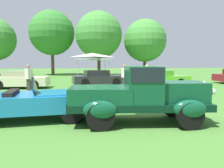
% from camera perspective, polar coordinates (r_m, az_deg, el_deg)
% --- Properties ---
extents(ground_plane, '(120.00, 120.00, 0.00)m').
position_cam_1_polar(ground_plane, '(7.01, 8.49, -9.46)').
color(ground_plane, '#42752D').
extents(feature_pickup_truck, '(4.26, 2.15, 1.70)m').
position_cam_1_polar(feature_pickup_truck, '(6.59, 7.33, -2.75)').
color(feature_pickup_truck, black).
rests_on(feature_pickup_truck, ground_plane).
extents(neighbor_convertible, '(4.60, 2.08, 1.40)m').
position_cam_1_polar(neighbor_convertible, '(7.40, -20.53, -4.36)').
color(neighbor_convertible, '#1E7AB7').
rests_on(neighbor_convertible, ground_plane).
extents(show_car_cream, '(3.98, 1.96, 1.22)m').
position_cam_1_polar(show_car_cream, '(16.67, -23.03, 1.03)').
color(show_car_cream, beige).
rests_on(show_car_cream, ground_plane).
extents(show_car_charcoal, '(4.17, 2.23, 1.22)m').
position_cam_1_polar(show_car_charcoal, '(16.96, -3.62, 1.55)').
color(show_car_charcoal, '#28282D').
rests_on(show_car_charcoal, ground_plane).
extents(show_car_lime, '(4.73, 2.41, 1.22)m').
position_cam_1_polar(show_car_lime, '(16.67, 12.08, 1.37)').
color(show_car_lime, '#60C62D').
rests_on(show_car_lime, ground_plane).
extents(spectator_near_truck, '(0.46, 0.37, 1.69)m').
position_cam_1_polar(spectator_near_truck, '(13.00, 9.03, 1.61)').
color(spectator_near_truck, '#9E998E').
rests_on(spectator_near_truck, ground_plane).
extents(spectator_between_cars, '(0.43, 0.46, 1.69)m').
position_cam_1_polar(spectator_between_cars, '(13.98, 3.24, 1.96)').
color(spectator_between_cars, '#383838').
rests_on(spectator_between_cars, ground_plane).
extents(spectator_by_row, '(0.44, 0.46, 1.69)m').
position_cam_1_polar(spectator_by_row, '(13.54, -20.99, 1.47)').
color(spectator_by_row, '#383838').
rests_on(spectator_by_row, ground_plane).
extents(canopy_tent_left_field, '(3.13, 3.13, 2.71)m').
position_cam_1_polar(canopy_tent_left_field, '(21.28, -5.14, 7.30)').
color(canopy_tent_left_field, '#B7B7BC').
rests_on(canopy_tent_left_field, ground_plane).
extents(treeline_mid_left, '(6.30, 6.30, 9.10)m').
position_cam_1_polar(treeline_mid_left, '(32.66, -15.44, 12.74)').
color(treeline_mid_left, brown).
rests_on(treeline_mid_left, ground_plane).
extents(treeline_center, '(6.34, 6.34, 8.69)m').
position_cam_1_polar(treeline_center, '(30.34, -3.47, 12.67)').
color(treeline_center, '#47331E').
rests_on(treeline_center, ground_plane).
extents(treeline_mid_right, '(6.08, 6.08, 7.97)m').
position_cam_1_polar(treeline_mid_right, '(32.29, 8.63, 11.15)').
color(treeline_mid_right, brown).
rests_on(treeline_mid_right, ground_plane).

